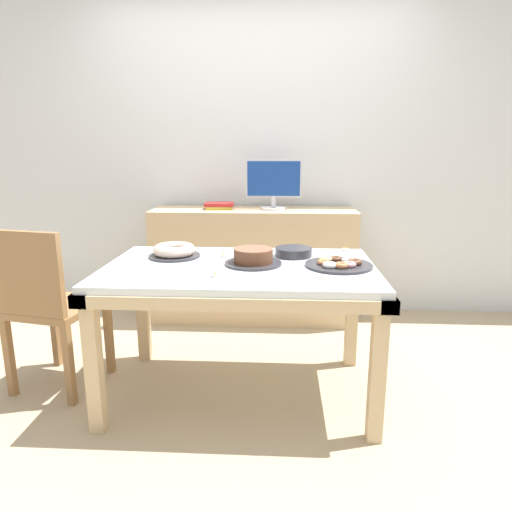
{
  "coord_description": "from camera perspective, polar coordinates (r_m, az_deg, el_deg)",
  "views": [
    {
      "loc": [
        0.21,
        -2.33,
        1.34
      ],
      "look_at": [
        0.09,
        -0.04,
        0.8
      ],
      "focal_mm": 32.0,
      "sensor_mm": 36.0,
      "label": 1
    }
  ],
  "objects": [
    {
      "name": "tealight_centre",
      "position": [
        2.19,
        -5.14,
        -2.41
      ],
      "size": [
        0.04,
        0.04,
        0.04
      ],
      "color": "silver",
      "rests_on": "dining_table"
    },
    {
      "name": "pastry_platter",
      "position": [
        2.41,
        10.32,
        -1.0
      ],
      "size": [
        0.35,
        0.35,
        0.04
      ],
      "color": "#333338",
      "rests_on": "dining_table"
    },
    {
      "name": "cake_chocolate_round",
      "position": [
        2.42,
        -0.35,
        -0.17
      ],
      "size": [
        0.3,
        0.3,
        0.09
      ],
      "color": "#333338",
      "rests_on": "dining_table"
    },
    {
      "name": "book_stack",
      "position": [
        3.57,
        -4.62,
        6.28
      ],
      "size": [
        0.23,
        0.18,
        0.05
      ],
      "color": "#B29933",
      "rests_on": "sideboard"
    },
    {
      "name": "computer_monitor",
      "position": [
        3.52,
        2.21,
        8.89
      ],
      "size": [
        0.42,
        0.2,
        0.38
      ],
      "color": "silver",
      "rests_on": "sideboard"
    },
    {
      "name": "chair",
      "position": [
        2.76,
        -24.63,
        -5.29
      ],
      "size": [
        0.49,
        0.49,
        0.94
      ],
      "color": "olive",
      "rests_on": "ground"
    },
    {
      "name": "tealight_right_edge",
      "position": [
        2.79,
        11.08,
        0.82
      ],
      "size": [
        0.04,
        0.04,
        0.04
      ],
      "color": "silver",
      "rests_on": "dining_table"
    },
    {
      "name": "ground_plane",
      "position": [
        2.7,
        -1.87,
        -16.66
      ],
      "size": [
        12.0,
        12.0,
        0.0
      ],
      "primitive_type": "plane",
      "color": "tan"
    },
    {
      "name": "tealight_near_front",
      "position": [
        2.59,
        -4.06,
        0.07
      ],
      "size": [
        0.04,
        0.04,
        0.04
      ],
      "color": "silver",
      "rests_on": "dining_table"
    },
    {
      "name": "wall_back",
      "position": [
        3.82,
        -0.03,
        12.58
      ],
      "size": [
        8.0,
        0.1,
        2.6
      ],
      "primitive_type": "cube",
      "color": "silver",
      "rests_on": "ground"
    },
    {
      "name": "tealight_near_cakes",
      "position": [
        2.73,
        -2.23,
        0.76
      ],
      "size": [
        0.04,
        0.04,
        0.04
      ],
      "color": "silver",
      "rests_on": "dining_table"
    },
    {
      "name": "dining_table",
      "position": [
        2.44,
        -1.99,
        -3.31
      ],
      "size": [
        1.45,
        0.91,
        0.74
      ],
      "color": "silver",
      "rests_on": "ground"
    },
    {
      "name": "cake_golden_bundt",
      "position": [
        2.63,
        -10.19,
        0.62
      ],
      "size": [
        0.29,
        0.29,
        0.07
      ],
      "color": "#333338",
      "rests_on": "dining_table"
    },
    {
      "name": "plate_stack",
      "position": [
        2.62,
        4.72,
        0.52
      ],
      "size": [
        0.21,
        0.21,
        0.05
      ],
      "color": "#333338",
      "rests_on": "dining_table"
    },
    {
      "name": "sideboard",
      "position": [
        3.63,
        -0.29,
        -1.11
      ],
      "size": [
        1.57,
        0.44,
        0.89
      ],
      "color": "#D1B284",
      "rests_on": "ground"
    }
  ]
}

